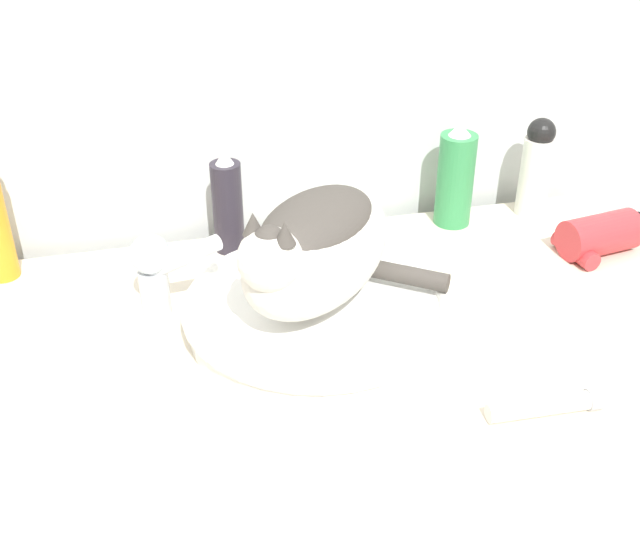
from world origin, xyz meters
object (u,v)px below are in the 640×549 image
cat (315,246)px  spray_bottle_trigger (455,178)px  hairspray_can_black (228,205)px  cream_tube (547,406)px  hair_dryer (599,236)px  faucet (157,268)px  lotion_bottle_white (536,167)px

cat → spray_bottle_trigger: size_ratio=1.86×
hairspray_can_black → cream_tube: bearing=-57.3°
cream_tube → hair_dryer: (0.27, 0.35, 0.02)m
cat → hairspray_can_black: bearing=-117.4°
cat → cream_tube: bearing=90.2°
hairspray_can_black → spray_bottle_trigger: spray_bottle_trigger is taller
faucet → hairspray_can_black: bearing=76.5°
cat → faucet: (-0.21, 0.10, -0.06)m
cream_tube → hair_dryer: hair_dryer is taller
cat → spray_bottle_trigger: bearing=175.3°
cat → cream_tube: size_ratio=2.31×
cat → cream_tube: 0.37m
cat → lotion_bottle_white: cat is taller
faucet → lotion_bottle_white: bearing=37.2°
hairspray_can_black → hair_dryer: bearing=-15.2°
cat → lotion_bottle_white: bearing=164.7°
cat → lotion_bottle_white: (0.48, 0.27, -0.05)m
cat → spray_bottle_trigger: cat is taller
hairspray_can_black → spray_bottle_trigger: (0.41, 0.00, 0.00)m
spray_bottle_trigger → hair_dryer: size_ratio=1.21×
hairspray_can_black → cat: bearing=-72.5°
faucet → hairspray_can_black: (0.13, 0.17, 0.00)m
hairspray_can_black → spray_bottle_trigger: bearing=0.0°
cream_tube → hairspray_can_black: bearing=122.7°
cream_tube → hair_dryer: 0.44m
hairspray_can_black → hair_dryer: hairspray_can_black is taller
spray_bottle_trigger → hair_dryer: 0.26m
faucet → hairspray_can_black: 0.21m
hairspray_can_black → hair_dryer: size_ratio=1.15×
lotion_bottle_white → spray_bottle_trigger: bearing=-180.0°
spray_bottle_trigger → lotion_bottle_white: size_ratio=1.03×
faucet → spray_bottle_trigger: (0.53, 0.17, 0.01)m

